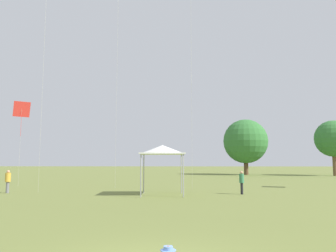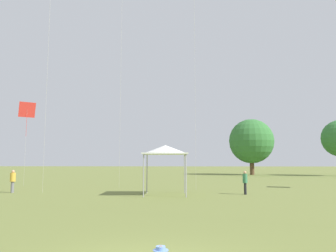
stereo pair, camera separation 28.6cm
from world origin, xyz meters
TOP-DOWN VIEW (x-y plane):
  - person_standing_3 at (4.73, 15.97)m, footprint 0.45×0.45m
  - person_standing_4 at (-11.65, 16.20)m, footprint 0.50×0.50m
  - canopy_tent at (-0.63, 15.21)m, footprint 3.09×3.09m
  - kite_1 at (-14.14, 22.65)m, footprint 1.46×1.25m
  - distant_tree_0 at (11.51, 49.30)m, footprint 7.46×7.46m
  - distant_tree_1 at (24.71, 46.01)m, footprint 5.77×5.77m

SIDE VIEW (x-z plane):
  - person_standing_3 at x=4.73m, z-range 0.15..1.72m
  - person_standing_4 at x=-11.65m, z-range 0.14..1.75m
  - canopy_tent at x=-0.63m, z-range 1.32..4.63m
  - distant_tree_0 at x=11.51m, z-range 0.94..10.33m
  - distant_tree_1 at x=24.71m, z-range 1.45..10.19m
  - kite_1 at x=-14.14m, z-range 3.08..10.80m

